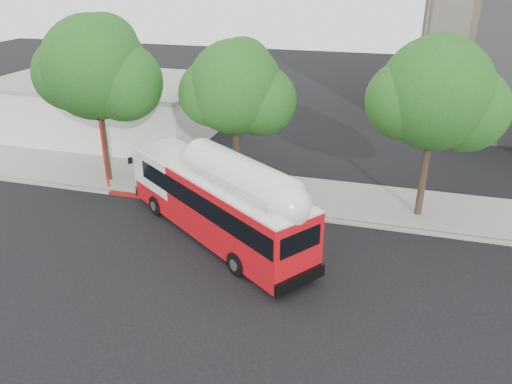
% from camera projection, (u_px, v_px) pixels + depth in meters
% --- Properties ---
extents(ground, '(120.00, 120.00, 0.00)m').
position_uv_depth(ground, '(218.00, 246.00, 23.30)').
color(ground, black).
rests_on(ground, ground).
extents(sidewalk, '(60.00, 5.00, 0.15)m').
position_uv_depth(sidewalk, '(256.00, 190.00, 28.97)').
color(sidewalk, gray).
rests_on(sidewalk, ground).
extents(curb_strip, '(60.00, 0.30, 0.15)m').
position_uv_depth(curb_strip, '(243.00, 209.00, 26.69)').
color(curb_strip, gray).
rests_on(curb_strip, ground).
extents(red_curb_segment, '(10.00, 0.32, 0.16)m').
position_uv_depth(red_curb_segment, '(191.00, 203.00, 27.43)').
color(red_curb_segment, maroon).
rests_on(red_curb_segment, ground).
extents(street_tree_left, '(6.67, 5.80, 9.74)m').
position_uv_depth(street_tree_left, '(103.00, 72.00, 27.57)').
color(street_tree_left, '#2D2116').
rests_on(street_tree_left, ground).
extents(street_tree_mid, '(5.75, 5.00, 8.62)m').
position_uv_depth(street_tree_mid, '(243.00, 92.00, 26.32)').
color(street_tree_mid, '#2D2116').
rests_on(street_tree_mid, ground).
extents(street_tree_right, '(6.21, 5.40, 9.18)m').
position_uv_depth(street_tree_right, '(445.00, 98.00, 23.50)').
color(street_tree_right, '#2D2116').
rests_on(street_tree_right, ground).
extents(low_commercial_bldg, '(16.20, 10.20, 4.25)m').
position_uv_depth(low_commercial_bldg, '(107.00, 106.00, 38.17)').
color(low_commercial_bldg, silver).
rests_on(low_commercial_bldg, ground).
extents(transit_bus, '(11.51, 9.18, 3.74)m').
position_uv_depth(transit_bus, '(216.00, 204.00, 23.42)').
color(transit_bus, red).
rests_on(transit_bus, ground).
extents(signal_pole, '(0.13, 0.42, 4.45)m').
position_uv_depth(signal_pole, '(104.00, 152.00, 28.39)').
color(signal_pole, red).
rests_on(signal_pole, ground).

